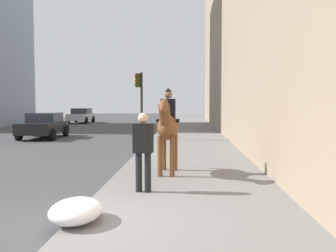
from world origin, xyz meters
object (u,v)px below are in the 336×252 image
(pedestrian_greeting, at_px, (143,147))
(car_near_lane, at_px, (44,125))
(car_mid_lane, at_px, (81,115))
(traffic_light_near_curb, at_px, (140,95))
(mounted_horse_near, at_px, (168,126))

(pedestrian_greeting, bearing_deg, car_near_lane, 36.75)
(car_mid_lane, height_order, traffic_light_near_curb, traffic_light_near_curb)
(car_mid_lane, xyz_separation_m, traffic_light_near_curb, (-16.82, -7.96, 1.64))
(pedestrian_greeting, height_order, traffic_light_near_curb, traffic_light_near_curb)
(car_mid_lane, distance_m, traffic_light_near_curb, 18.68)
(car_near_lane, bearing_deg, pedestrian_greeting, 27.01)
(mounted_horse_near, height_order, pedestrian_greeting, mounted_horse_near)
(pedestrian_greeting, height_order, car_mid_lane, pedestrian_greeting)
(mounted_horse_near, xyz_separation_m, car_near_lane, (10.59, 7.57, -0.67))
(mounted_horse_near, relative_size, car_near_lane, 0.57)
(mounted_horse_near, xyz_separation_m, traffic_light_near_curb, (8.90, 1.89, 0.99))
(pedestrian_greeting, relative_size, car_near_lane, 0.42)
(mounted_horse_near, height_order, car_near_lane, mounted_horse_near)
(car_near_lane, bearing_deg, car_mid_lane, -174.02)
(mounted_horse_near, xyz_separation_m, car_mid_lane, (25.72, 9.85, -0.66))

